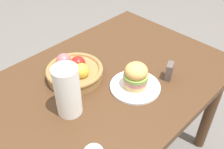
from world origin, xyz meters
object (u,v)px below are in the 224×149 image
at_px(sandwich, 136,76).
at_px(fruit_basket, 74,71).
at_px(napkin_holder, 169,71).
at_px(paper_towel_roll, 68,91).
at_px(plate, 135,87).

bearing_deg(sandwich, fruit_basket, 120.39).
bearing_deg(napkin_holder, fruit_basket, 110.76).
xyz_separation_m(paper_towel_roll, napkin_holder, (0.50, -0.18, -0.07)).
bearing_deg(sandwich, napkin_holder, -22.96).
bearing_deg(plate, sandwich, -90.00).
xyz_separation_m(plate, fruit_basket, (-0.16, 0.27, 0.04)).
relative_size(fruit_basket, napkin_holder, 3.22).
bearing_deg(sandwich, paper_towel_roll, 161.79).
bearing_deg(plate, fruit_basket, 120.39).
xyz_separation_m(sandwich, napkin_holder, (0.17, -0.07, -0.03)).
bearing_deg(fruit_basket, paper_towel_roll, -134.47).
height_order(fruit_basket, napkin_holder, fruit_basket).
distance_m(plate, sandwich, 0.07).
relative_size(sandwich, fruit_basket, 0.45).
height_order(plate, sandwich, sandwich).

